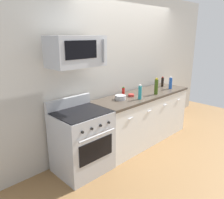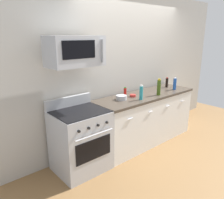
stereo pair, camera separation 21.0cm
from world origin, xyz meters
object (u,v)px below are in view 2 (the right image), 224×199
Objects in this scene: bottle_dish_soap at (141,93)px; bowl_red_small at (133,95)px; range_oven at (81,140)px; microwave at (75,51)px; bottle_soy_sauce_dark at (167,83)px; bowl_steel_prep at (121,97)px; bottle_soda_blue at (175,84)px; bottle_hot_sauce_red at (125,92)px; bottle_olive_oil at (159,87)px.

bottle_dish_soap is 0.24m from bowl_red_small.
microwave is (0.00, 0.04, 1.28)m from range_oven.
bowl_steel_prep is (-1.32, -0.06, -0.06)m from bottle_soy_sauce_dark.
bottle_soy_sauce_dark is (1.08, 0.27, -0.02)m from bottle_dish_soap.
bottle_soda_blue is at bearing -9.77° from bowl_red_small.
bottle_soy_sauce_dark reaches higher than bottle_hot_sauce_red.
bottle_dish_soap reaches higher than bottle_hot_sauce_red.
bottle_soda_blue is 1.20× the size of bottle_soy_sauce_dark.
microwave is 1.71m from bottle_olive_oil.
range_oven is 5.90× the size of bowl_steel_prep.
bottle_dish_soap reaches higher than bottle_soda_blue.
microwave is at bearing 179.46° from bowl_red_small.
bottle_olive_oil is at bearing -156.17° from bottle_soy_sauce_dark.
range_oven is at bearing -177.78° from bowl_steel_prep.
range_oven is at bearing 173.27° from bottle_olive_oil.
bottle_dish_soap is 0.46m from bottle_olive_oil.
bottle_soda_blue is (1.02, 0.04, -0.00)m from bottle_dish_soap.
bottle_hot_sauce_red is 0.54× the size of bottle_olive_oil.
bowl_steel_prep is at bearing 2.22° from range_oven.
bowl_steel_prep is (-0.20, -0.12, -0.04)m from bottle_hot_sauce_red.
bottle_dish_soap reaches higher than bowl_steel_prep.
bottle_soda_blue is at bearing 4.79° from bottle_olive_oil.
range_oven is 1.67m from bottle_olive_oil.
microwave is at bearing 89.71° from range_oven.
bottle_olive_oil is (1.55, -0.18, 0.59)m from range_oven.
bowl_steel_prep is at bearing -0.81° from microwave.
bottle_hot_sauce_red is 0.87× the size of bowl_steel_prep.
bowl_steel_prep is at bearing -179.72° from bowl_red_small.
bottle_olive_oil reaches higher than range_oven.
bottle_hot_sauce_red is at bearing 164.63° from bottle_soda_blue.
bottle_soy_sauce_dark is (0.06, 0.23, -0.02)m from bottle_soda_blue.
bottle_soda_blue reaches higher than bottle_soy_sauce_dark.
bottle_dish_soap reaches higher than bottle_soy_sauce_dark.
bottle_soda_blue reaches higher than bowl_red_small.
bottle_hot_sauce_red is at bearing 176.60° from bottle_soy_sauce_dark.
bottle_soda_blue reaches higher than bottle_hot_sauce_red.
bowl_steel_prep is (0.85, 0.03, 0.49)m from range_oven.
bottle_soda_blue is 1.34× the size of bowl_steel_prep.
bottle_soda_blue reaches higher than range_oven.
bowl_red_small is at bearing -0.54° from microwave.
bottle_olive_oil is 2.82× the size of bowl_red_small.
bottle_olive_oil is (-0.56, -0.05, 0.02)m from bottle_soda_blue.
bottle_hot_sauce_red is 0.24m from bowl_steel_prep.
range_oven is 5.26× the size of bottle_soy_sauce_dark.
microwave is 2.24m from bottle_soda_blue.
bowl_steel_prep is (-0.25, 0.21, -0.08)m from bottle_dish_soap.
bottle_soy_sauce_dark is 1.12m from bottle_hot_sauce_red.
bottle_soy_sauce_dark is 0.69× the size of bottle_olive_oil.
bottle_dish_soap is 0.34m from bowl_steel_prep.
bottle_soda_blue is at bearing -4.91° from microwave.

